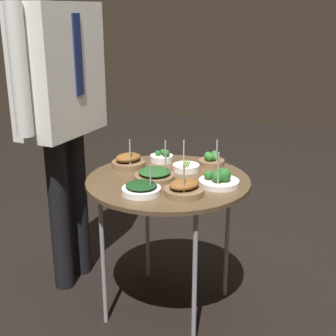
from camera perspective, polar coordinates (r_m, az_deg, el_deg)
name	(u,v)px	position (r m, az deg, el deg)	size (l,w,h in m)	color
ground_plane	(168,307)	(2.36, 0.00, -16.62)	(8.00, 8.00, 0.00)	black
serving_cart	(168,188)	(2.06, 0.00, -2.42)	(0.72, 0.72, 0.66)	brown
bowl_spinach_near_rim	(155,174)	(2.04, -1.65, -0.78)	(0.18, 0.18, 0.18)	brown
bowl_broccoli_far_rim	(162,157)	(2.28, -0.74, 1.32)	(0.11, 0.11, 0.06)	silver
bowl_roast_back_right	(184,188)	(1.87, 1.98, -2.50)	(0.16, 0.16, 0.14)	brown
bowl_asparagus_back_left	(186,167)	(2.15, 2.22, 0.12)	(0.12, 0.12, 0.14)	silver
bowl_roast_mid_left	(128,161)	(2.20, -4.86, 0.83)	(0.16, 0.16, 0.14)	brown
bowl_broccoli_mid_right	(219,179)	(1.97, 6.25, -1.40)	(0.17, 0.17, 0.16)	silver
bowl_spinach_front_center	(141,189)	(1.88, -3.26, -2.53)	(0.16, 0.16, 0.13)	white
bowl_broccoli_front_left	(211,160)	(2.23, 5.31, 0.98)	(0.13, 0.13, 0.13)	brown
waiter_figure	(60,87)	(2.27, -13.03, 9.65)	(0.60, 0.22, 1.61)	black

